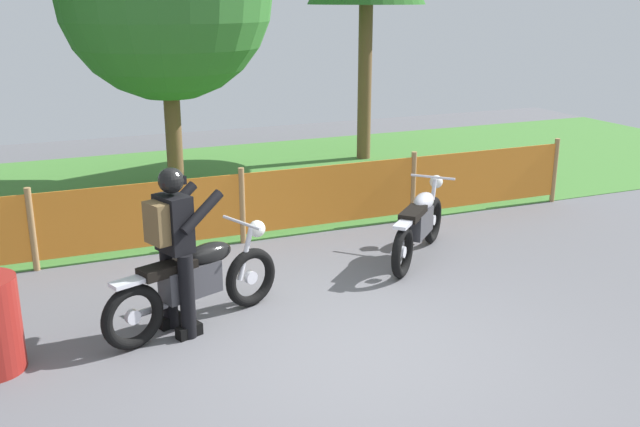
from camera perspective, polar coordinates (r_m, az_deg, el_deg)
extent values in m
cube|color=#5B5B60|center=(6.89, 2.23, -10.96)|extent=(24.00, 24.00, 0.02)
cube|color=#427A33|center=(12.84, -10.46, 2.15)|extent=(24.00, 6.55, 0.01)
cylinder|color=#997547|center=(9.28, -22.11, -1.21)|extent=(0.08, 0.08, 1.05)
cylinder|color=#997547|center=(9.64, -6.27, 0.62)|extent=(0.08, 0.08, 1.05)
cylinder|color=#997547|center=(10.67, 7.47, 2.17)|extent=(0.08, 0.08, 1.05)
cylinder|color=#997547|center=(12.19, 18.31, 3.31)|extent=(0.08, 0.08, 1.05)
cube|color=orange|center=(9.36, -14.04, -0.16)|extent=(2.57, 0.02, 0.85)
cube|color=orange|center=(10.08, 0.95, 1.55)|extent=(2.57, 0.02, 0.85)
cube|color=orange|center=(11.38, 13.26, 2.89)|extent=(2.57, 0.02, 0.85)
cylinder|color=brown|center=(12.64, -11.69, 6.63)|extent=(0.28, 0.28, 2.07)
cylinder|color=brown|center=(14.69, 3.61, 10.36)|extent=(0.28, 0.28, 3.10)
torus|color=black|center=(9.78, 9.03, -0.52)|extent=(0.53, 0.52, 0.63)
cylinder|color=silver|center=(9.78, 9.03, -0.52)|extent=(0.14, 0.14, 0.14)
torus|color=black|center=(8.51, 6.64, -3.09)|extent=(0.53, 0.52, 0.63)
cylinder|color=silver|center=(8.51, 6.64, -3.09)|extent=(0.14, 0.14, 0.14)
cube|color=#38383D|center=(9.04, 7.88, -0.73)|extent=(0.60, 0.58, 0.32)
ellipsoid|color=#B7B7C1|center=(9.19, 8.32, 0.96)|extent=(0.54, 0.53, 0.22)
cube|color=black|center=(8.76, 7.48, -0.01)|extent=(0.55, 0.54, 0.10)
cube|color=silver|center=(8.40, 6.72, -0.86)|extent=(0.37, 0.36, 0.04)
cylinder|color=silver|center=(9.65, 9.01, 1.02)|extent=(0.21, 0.20, 0.56)
sphere|color=white|center=(9.74, 9.31, 2.54)|extent=(0.25, 0.25, 0.18)
cylinder|color=silver|center=(9.52, 9.05, 2.91)|extent=(0.43, 0.45, 0.03)
cylinder|color=silver|center=(8.88, 6.43, -2.65)|extent=(0.44, 0.43, 0.07)
torus|color=black|center=(7.72, -5.57, -5.13)|extent=(0.65, 0.34, 0.65)
cylinder|color=silver|center=(7.72, -5.57, -5.13)|extent=(0.15, 0.11, 0.14)
torus|color=black|center=(7.00, -14.80, -8.03)|extent=(0.65, 0.34, 0.65)
cylinder|color=silver|center=(7.00, -14.80, -8.03)|extent=(0.15, 0.11, 0.14)
cube|color=#38383D|center=(7.24, -10.35, -5.30)|extent=(0.66, 0.45, 0.33)
ellipsoid|color=black|center=(7.28, -8.92, -3.20)|extent=(0.58, 0.42, 0.22)
cube|color=black|center=(7.04, -12.15, -4.36)|extent=(0.61, 0.41, 0.10)
cube|color=silver|center=(6.86, -15.02, -5.32)|extent=(0.40, 0.28, 0.04)
cylinder|color=silver|center=(7.58, -6.00, -3.17)|extent=(0.24, 0.14, 0.58)
sphere|color=white|center=(7.60, -5.09, -1.23)|extent=(0.24, 0.24, 0.18)
cylinder|color=silver|center=(7.44, -6.33, -0.74)|extent=(0.25, 0.58, 0.03)
cylinder|color=silver|center=(7.30, -12.88, -7.38)|extent=(0.55, 0.27, 0.07)
cylinder|color=black|center=(7.32, -12.02, -5.82)|extent=(0.19, 0.19, 0.86)
cube|color=black|center=(7.47, -11.85, -8.44)|extent=(0.28, 0.20, 0.12)
cylinder|color=black|center=(7.07, -10.62, -6.57)|extent=(0.19, 0.19, 0.86)
cube|color=black|center=(7.22, -10.46, -9.26)|extent=(0.28, 0.20, 0.12)
cube|color=black|center=(6.95, -11.66, -0.79)|extent=(0.35, 0.42, 0.56)
cylinder|color=black|center=(7.18, -11.47, 0.83)|extent=(0.49, 0.27, 0.38)
cylinder|color=black|center=(6.83, -9.46, 0.11)|extent=(0.49, 0.27, 0.38)
sphere|color=black|center=(6.83, -11.87, 2.61)|extent=(0.32, 0.32, 0.25)
cube|color=black|center=(6.89, -11.17, 2.76)|extent=(0.09, 0.18, 0.08)
cube|color=brown|center=(6.85, -12.88, -0.77)|extent=(0.25, 0.32, 0.40)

